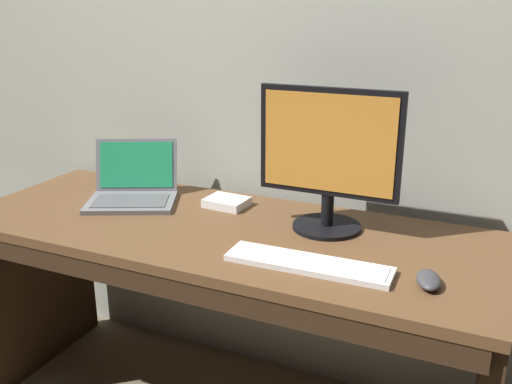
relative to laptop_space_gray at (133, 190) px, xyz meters
The scene contains 7 objects.
back_wall 0.84m from the laptop_space_gray, 35.86° to the left, with size 3.88×0.04×2.95m, color #9EA093.
desk 0.51m from the laptop_space_gray, 14.10° to the right, with size 1.83×0.69×0.78m.
laptop_space_gray is the anchor object (origin of this frame).
external_monitor 0.79m from the laptop_space_gray, ahead, with size 0.46×0.23×0.47m.
wired_keyboard 0.84m from the laptop_space_gray, 18.60° to the right, with size 0.48×0.13×0.02m.
computer_mouse 1.15m from the laptop_space_gray, 12.21° to the right, with size 0.06×0.12×0.03m, color #38383D.
external_drive_box 0.37m from the laptop_space_gray, 14.42° to the left, with size 0.15×0.12×0.03m, color silver.
Camera 1 is at (0.84, -1.56, 1.49)m, focal length 39.47 mm.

